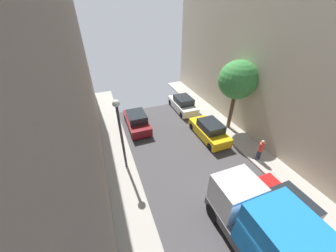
# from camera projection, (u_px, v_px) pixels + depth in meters

# --- Properties ---
(sidewalk_right) EXTENTS (2.00, 44.00, 0.15)m
(sidewalk_right) POSITION_uv_depth(u_px,v_px,m) (331.00, 217.00, 10.09)
(sidewalk_right) COLOR #A8A399
(sidewalk_right) RESTS_ON ground
(parked_car_left_3) EXTENTS (1.78, 4.20, 1.57)m
(parked_car_left_3) POSITION_uv_depth(u_px,v_px,m) (137.00, 121.00, 17.15)
(parked_car_left_3) COLOR maroon
(parked_car_left_3) RESTS_ON ground
(parked_car_right_2) EXTENTS (1.78, 4.20, 1.57)m
(parked_car_right_2) POSITION_uv_depth(u_px,v_px,m) (288.00, 208.00, 9.84)
(parked_car_right_2) COLOR red
(parked_car_right_2) RESTS_ON ground
(parked_car_right_3) EXTENTS (1.78, 4.20, 1.57)m
(parked_car_right_3) POSITION_uv_depth(u_px,v_px,m) (209.00, 130.00, 15.88)
(parked_car_right_3) COLOR gold
(parked_car_right_3) RESTS_ON ground
(parked_car_right_4) EXTENTS (1.78, 4.20, 1.57)m
(parked_car_right_4) POSITION_uv_depth(u_px,v_px,m) (183.00, 104.00, 20.02)
(parked_car_right_4) COLOR white
(parked_car_right_4) RESTS_ON ground
(delivery_truck) EXTENTS (2.26, 6.60, 3.38)m
(delivery_truck) POSITION_uv_depth(u_px,v_px,m) (278.00, 247.00, 7.31)
(delivery_truck) COLOR #4C4C51
(delivery_truck) RESTS_ON ground
(pedestrian) EXTENTS (0.40, 0.36, 1.72)m
(pedestrian) POSITION_uv_depth(u_px,v_px,m) (260.00, 149.00, 13.26)
(pedestrian) COLOR #2D334C
(pedestrian) RESTS_ON sidewalk_right
(street_tree_1) EXTENTS (3.08, 3.08, 6.02)m
(street_tree_1) POSITION_uv_depth(u_px,v_px,m) (238.00, 80.00, 14.97)
(street_tree_1) COLOR brown
(street_tree_1) RESTS_ON sidewalk_right
(lamp_post) EXTENTS (0.44, 0.44, 5.12)m
(lamp_post) POSITION_uv_depth(u_px,v_px,m) (120.00, 126.00, 11.32)
(lamp_post) COLOR #333338
(lamp_post) RESTS_ON sidewalk_left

